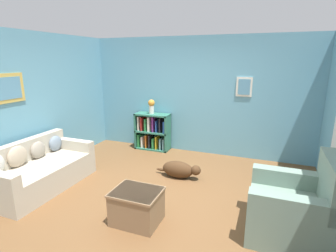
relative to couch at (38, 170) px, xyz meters
name	(u,v)px	position (x,y,z in m)	size (l,w,h in m)	color
ground_plane	(159,195)	(2.02, 0.45, -0.30)	(14.00, 14.00, 0.00)	brown
wall_back	(198,96)	(2.02, 2.70, 1.00)	(5.60, 0.13, 2.60)	#609EB7
wall_left	(29,105)	(-0.53, 0.45, 1.00)	(0.13, 5.00, 2.60)	#609EB7
couch	(38,170)	(0.00, 0.00, 0.00)	(0.89, 1.74, 0.77)	#B7AD99
bookshelf	(153,132)	(0.99, 2.47, 0.12)	(0.82, 0.35, 0.87)	#2D6B56
recliner_chair	(296,209)	(3.94, 0.16, 0.07)	(0.96, 0.92, 1.04)	gray
coffee_table	(137,205)	(2.01, -0.29, -0.06)	(0.63, 0.51, 0.45)	#846647
dog	(179,169)	(2.11, 1.19, -0.14)	(0.87, 0.28, 0.31)	#472D19
vase	(151,106)	(0.98, 2.45, 0.76)	(0.16, 0.16, 0.33)	silver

